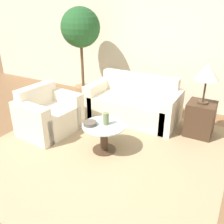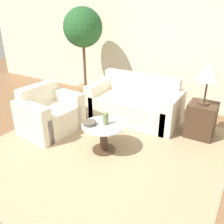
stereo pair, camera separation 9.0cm
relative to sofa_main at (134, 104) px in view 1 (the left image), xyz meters
name	(u,v)px [view 1 (the left image)]	position (x,y,z in m)	size (l,w,h in m)	color
ground_plane	(74,177)	(0.06, -2.03, -0.28)	(14.00, 14.00, 0.00)	brown
wall_back	(158,43)	(0.06, 1.00, 1.02)	(10.00, 0.06, 2.60)	beige
rug	(104,150)	(0.09, -1.29, -0.28)	(3.48, 3.44, 0.01)	tan
sofa_main	(134,104)	(0.00, 0.00, 0.00)	(1.74, 0.82, 0.83)	beige
armchair	(48,116)	(-1.10, -1.21, 0.00)	(0.84, 1.03, 0.79)	beige
coffee_table	(104,134)	(0.09, -1.29, 0.00)	(0.65, 0.65, 0.44)	#422D1E
side_table	(200,119)	(1.26, -0.07, 0.01)	(0.44, 0.44, 0.58)	#422D1E
table_lamp	(208,72)	(1.26, -0.07, 0.82)	(0.38, 0.38, 0.67)	#422D1E
potted_plant	(81,34)	(-1.37, 0.27, 1.19)	(0.81, 0.81, 2.01)	#93704C
vase	(106,119)	(0.11, -1.26, 0.25)	(0.09, 0.09, 0.19)	#6B7A4C
bowl	(90,123)	(-0.09, -1.39, 0.18)	(0.20, 0.20, 0.05)	brown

